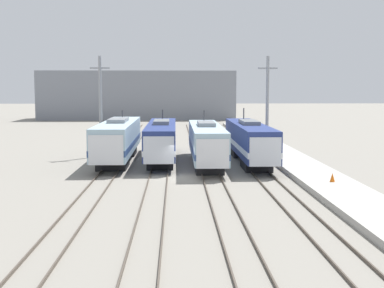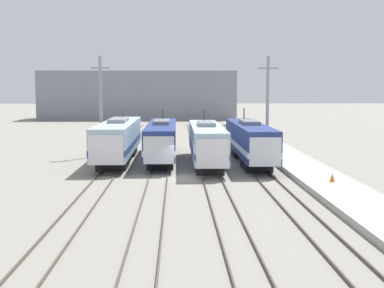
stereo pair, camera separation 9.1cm
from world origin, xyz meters
name	(u,v)px [view 2 (the right image)]	position (x,y,z in m)	size (l,w,h in m)	color
ground_plane	(185,178)	(0.00, 0.00, 0.00)	(400.00, 400.00, 0.00)	gray
rail_pair_far_left	(105,177)	(-6.32, 0.00, 0.07)	(1.51, 120.00, 0.15)	#4C4238
rail_pair_center_left	(158,177)	(-2.11, 0.00, 0.07)	(1.51, 120.00, 0.15)	#4C4238
rail_pair_center_right	(211,177)	(2.11, 0.00, 0.07)	(1.51, 120.00, 0.15)	#4C4238
rail_pair_far_right	(264,176)	(6.32, 0.00, 0.07)	(1.51, 120.00, 0.15)	#4C4238
locomotive_far_left	(118,139)	(-6.32, 9.74, 2.14)	(3.09, 19.13, 4.77)	#232326
locomotive_center_left	(162,140)	(-2.11, 10.03, 2.05)	(2.77, 18.98, 4.82)	black
locomotive_center_right	(207,143)	(2.11, 6.72, 2.06)	(2.80, 17.55, 4.88)	#232326
locomotive_far_right	(250,141)	(6.32, 8.41, 2.08)	(2.77, 18.85, 5.05)	black
catenary_tower_left	(101,105)	(-8.47, 13.55, 5.37)	(2.02, 0.32, 10.38)	gray
catenary_tower_right	(268,105)	(8.85, 13.55, 5.37)	(2.02, 0.32, 10.38)	gray
platform	(314,174)	(10.38, 0.00, 0.21)	(4.00, 120.00, 0.43)	#A8A59E
traffic_cone	(332,177)	(10.48, -4.55, 0.74)	(0.37, 0.37, 0.63)	orange
depot_building	(139,95)	(-9.26, 81.10, 5.42)	(43.71, 12.51, 10.84)	gray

